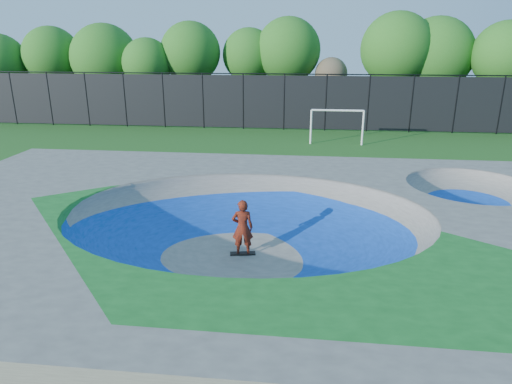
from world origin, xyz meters
TOP-DOWN VIEW (x-y plane):
  - ground at (0.00, 0.00)m, footprint 120.00×120.00m
  - skate_deck at (0.00, 0.00)m, footprint 22.00×14.00m
  - skater at (-0.14, 0.18)m, footprint 0.69×0.50m
  - skateboard at (-0.14, 0.18)m, footprint 0.81×0.36m
  - soccer_goal at (3.57, 16.35)m, footprint 3.34×0.12m
  - fence at (0.00, 21.00)m, footprint 48.09×0.09m
  - treeline at (2.50, 26.20)m, footprint 53.37×7.63m

SIDE VIEW (x-z plane):
  - ground at x=0.00m, z-range 0.00..0.00m
  - skateboard at x=-0.14m, z-range 0.00..0.05m
  - skate_deck at x=0.00m, z-range 0.00..1.50m
  - skater at x=-0.14m, z-range 0.00..1.78m
  - soccer_goal at x=3.57m, z-range 0.43..2.64m
  - fence at x=0.00m, z-range 0.08..4.12m
  - treeline at x=2.50m, z-range 0.92..9.43m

